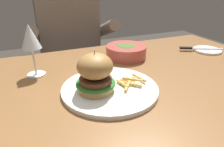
{
  "coord_description": "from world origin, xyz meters",
  "views": [
    {
      "loc": [
        -0.27,
        -0.58,
        1.07
      ],
      "look_at": [
        -0.04,
        -0.03,
        0.78
      ],
      "focal_mm": 32.0,
      "sensor_mm": 36.0,
      "label": 1
    }
  ],
  "objects_px": {
    "burger_sandwich": "(95,73)",
    "main_plate": "(110,89)",
    "diner_person": "(71,62)",
    "bread_plate": "(207,50)",
    "table_knife": "(197,48)",
    "soup_bowl": "(126,51)",
    "wine_glass": "(30,38)"
  },
  "relations": [
    {
      "from": "main_plate",
      "to": "wine_glass",
      "type": "height_order",
      "value": "wine_glass"
    },
    {
      "from": "main_plate",
      "to": "burger_sandwich",
      "type": "bearing_deg",
      "value": -174.57
    },
    {
      "from": "burger_sandwich",
      "to": "soup_bowl",
      "type": "distance_m",
      "value": 0.35
    },
    {
      "from": "wine_glass",
      "to": "table_knife",
      "type": "height_order",
      "value": "wine_glass"
    },
    {
      "from": "diner_person",
      "to": "main_plate",
      "type": "bearing_deg",
      "value": -91.41
    },
    {
      "from": "main_plate",
      "to": "soup_bowl",
      "type": "xyz_separation_m",
      "value": [
        0.18,
        0.25,
        0.02
      ]
    },
    {
      "from": "main_plate",
      "to": "bread_plate",
      "type": "height_order",
      "value": "main_plate"
    },
    {
      "from": "wine_glass",
      "to": "soup_bowl",
      "type": "bearing_deg",
      "value": 5.34
    },
    {
      "from": "burger_sandwich",
      "to": "bread_plate",
      "type": "relative_size",
      "value": 0.99
    },
    {
      "from": "soup_bowl",
      "to": "burger_sandwich",
      "type": "bearing_deg",
      "value": -131.98
    },
    {
      "from": "wine_glass",
      "to": "bread_plate",
      "type": "bearing_deg",
      "value": -2.98
    },
    {
      "from": "bread_plate",
      "to": "burger_sandwich",
      "type": "bearing_deg",
      "value": -164.53
    },
    {
      "from": "table_knife",
      "to": "wine_glass",
      "type": "bearing_deg",
      "value": 178.45
    },
    {
      "from": "burger_sandwich",
      "to": "main_plate",
      "type": "bearing_deg",
      "value": 5.43
    },
    {
      "from": "main_plate",
      "to": "bread_plate",
      "type": "xyz_separation_m",
      "value": [
        0.6,
        0.17,
        -0.0
      ]
    },
    {
      "from": "burger_sandwich",
      "to": "diner_person",
      "type": "distance_m",
      "value": 0.79
    },
    {
      "from": "wine_glass",
      "to": "table_knife",
      "type": "relative_size",
      "value": 0.96
    },
    {
      "from": "table_knife",
      "to": "bread_plate",
      "type": "bearing_deg",
      "value": -25.19
    },
    {
      "from": "burger_sandwich",
      "to": "table_knife",
      "type": "xyz_separation_m",
      "value": [
        0.6,
        0.2,
        -0.06
      ]
    },
    {
      "from": "main_plate",
      "to": "diner_person",
      "type": "height_order",
      "value": "diner_person"
    },
    {
      "from": "table_knife",
      "to": "diner_person",
      "type": "relative_size",
      "value": 0.17
    },
    {
      "from": "burger_sandwich",
      "to": "wine_glass",
      "type": "distance_m",
      "value": 0.28
    },
    {
      "from": "wine_glass",
      "to": "diner_person",
      "type": "distance_m",
      "value": 0.65
    },
    {
      "from": "diner_person",
      "to": "soup_bowl",
      "type": "bearing_deg",
      "value": -71.23
    },
    {
      "from": "soup_bowl",
      "to": "diner_person",
      "type": "xyz_separation_m",
      "value": [
        -0.17,
        0.49,
        -0.21
      ]
    },
    {
      "from": "bread_plate",
      "to": "diner_person",
      "type": "bearing_deg",
      "value": 135.72
    },
    {
      "from": "wine_glass",
      "to": "diner_person",
      "type": "height_order",
      "value": "diner_person"
    },
    {
      "from": "bread_plate",
      "to": "soup_bowl",
      "type": "bearing_deg",
      "value": 169.21
    },
    {
      "from": "soup_bowl",
      "to": "wine_glass",
      "type": "bearing_deg",
      "value": -174.66
    },
    {
      "from": "wine_glass",
      "to": "diner_person",
      "type": "bearing_deg",
      "value": 66.38
    },
    {
      "from": "main_plate",
      "to": "table_knife",
      "type": "relative_size",
      "value": 1.55
    },
    {
      "from": "main_plate",
      "to": "bread_plate",
      "type": "distance_m",
      "value": 0.62
    }
  ]
}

